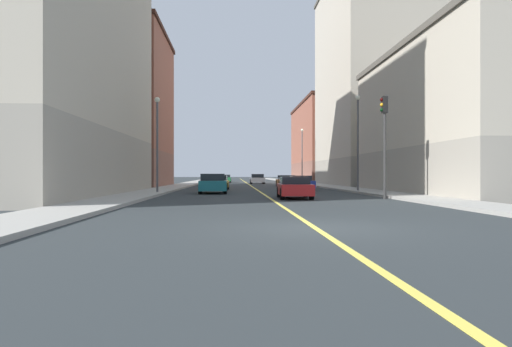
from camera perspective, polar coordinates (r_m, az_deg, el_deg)
The scene contains 20 objects.
ground_plane at distance 12.36m, azimuth 6.98°, elevation -6.43°, with size 400.00×400.00×0.00m, color #292F31.
sidewalk_left at distance 61.92m, azimuth 6.48°, elevation -1.25°, with size 2.60×168.00×0.15m, color #9E9B93.
sidewalk_right at distance 61.39m, azimuth -8.22°, elevation -1.26°, with size 2.60×168.00×0.15m, color #9E9B93.
lane_center_stripe at distance 61.15m, azimuth -0.84°, elevation -1.33°, with size 0.16×154.00×0.01m, color #E5D14C.
building_left_near at distance 36.34m, azimuth 25.49°, elevation 5.86°, with size 12.01×21.50×10.21m.
building_left_mid at distance 58.69m, azimuth 14.48°, elevation 10.58°, with size 12.01×20.08×24.37m.
building_left_far at distance 81.40m, azimuth 9.38°, elevation 3.64°, with size 12.01×24.70×13.18m.
building_right_corner at distance 34.50m, azimuth -26.02°, elevation 17.75°, with size 12.01×24.20×23.81m.
building_right_midblock at distance 52.79m, azimuth -17.12°, elevation 7.30°, with size 12.01×15.02×16.22m.
traffic_light_left_near at distance 27.03m, azimuth 15.07°, elevation 4.79°, with size 0.40×0.32×5.60m.
street_lamp_left_near at distance 36.35m, azimuth 12.05°, elevation 4.78°, with size 0.36×0.36×7.06m.
street_lamp_right_near at distance 33.16m, azimuth -11.69°, elevation 4.67°, with size 0.36×0.36×6.43m.
street_lamp_left_far at distance 64.26m, azimuth 5.52°, elevation 2.78°, with size 0.36×0.36×7.27m.
car_red at distance 26.67m, azimuth 4.60°, elevation -1.70°, with size 1.87×4.28×1.21m.
car_blue at distance 41.16m, azimuth 5.36°, elevation -1.10°, with size 1.91×4.40×1.23m.
car_white at distance 66.42m, azimuth 0.16°, elevation -0.66°, with size 1.95×4.47×1.36m.
car_orange at distance 51.87m, azimuth 3.63°, elevation -0.89°, with size 1.95×4.39×1.23m.
car_teal at distance 33.98m, azimuth -5.21°, elevation -1.24°, with size 2.08×4.64×1.38m.
car_yellow at distance 40.46m, azimuth -4.59°, elevation -1.11°, with size 1.93×4.07×1.24m.
car_green at distance 76.48m, azimuth -3.67°, elevation -0.61°, with size 1.83×4.35×1.25m.
Camera 1 is at (-2.08, -12.10, 1.37)m, focal length 33.55 mm.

